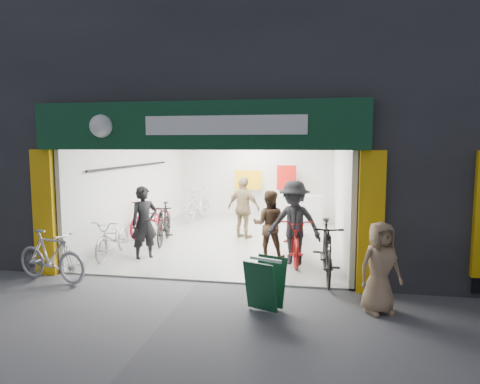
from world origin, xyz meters
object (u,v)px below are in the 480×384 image
(pedestrian_near, at_px, (380,268))
(sandwich_board, at_px, (265,282))
(bike_right_front, at_px, (327,250))
(parked_bike, at_px, (51,256))
(bike_left_front, at_px, (113,238))

(pedestrian_near, height_order, sandwich_board, pedestrian_near)
(bike_right_front, xyz_separation_m, pedestrian_near, (0.80, -1.57, 0.15))
(bike_right_front, bearing_deg, pedestrian_near, -65.39)
(parked_bike, bearing_deg, bike_right_front, -65.15)
(bike_left_front, distance_m, pedestrian_near, 6.29)
(parked_bike, height_order, sandwich_board, parked_bike)
(pedestrian_near, distance_m, sandwich_board, 1.85)
(bike_left_front, bearing_deg, pedestrian_near, -24.83)
(bike_right_front, height_order, sandwich_board, bike_right_front)
(sandwich_board, bearing_deg, parked_bike, -167.76)
(parked_bike, xyz_separation_m, sandwich_board, (4.34, -0.71, -0.05))
(sandwich_board, bearing_deg, bike_left_front, 168.08)
(parked_bike, bearing_deg, pedestrian_near, -81.12)
(pedestrian_near, bearing_deg, bike_right_front, 92.11)
(pedestrian_near, xyz_separation_m, sandwich_board, (-1.82, -0.21, -0.28))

